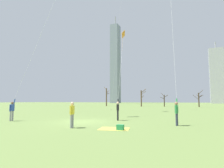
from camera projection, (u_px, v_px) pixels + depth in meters
ground_plane at (84, 122)px, 14.80m from camera, size 400.00×400.00×0.00m
kite_flyer_midfield_center_orange at (120, 79)px, 19.74m from camera, size 4.27×14.06×13.58m
kite_flyer_foreground_left_teal at (173, 53)px, 14.90m from camera, size 1.18×9.36×20.83m
kite_flyer_midfield_left_white at (27, 71)px, 16.72m from camera, size 1.63×5.63×15.82m
bystander_far_off_by_trees at (72, 113)px, 11.48m from camera, size 0.28×0.50×1.62m
picnic_spot at (118, 128)px, 10.75m from camera, size 2.05×1.74×0.31m
bare_tree_left_of_center at (106, 97)px, 60.22m from camera, size 1.78×1.21×6.43m
bare_tree_leftmost at (142, 98)px, 55.66m from camera, size 1.87×1.62×5.47m
bare_tree_right_of_center at (199, 99)px, 50.81m from camera, size 2.80×1.61×4.86m
bare_tree_center at (164, 100)px, 55.21m from camera, size 2.13×2.14×4.15m
skyline_mid_tower_left at (217, 76)px, 123.99m from camera, size 9.03×5.07×42.47m
skyline_short_annex at (115, 63)px, 153.72m from camera, size 6.63×8.15×74.57m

